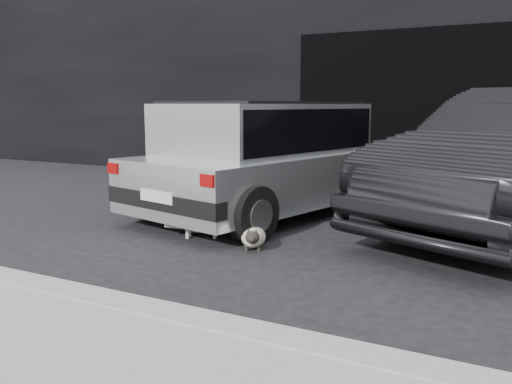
% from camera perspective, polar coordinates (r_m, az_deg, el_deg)
% --- Properties ---
extents(ground, '(80.00, 80.00, 0.00)m').
position_cam_1_polar(ground, '(6.11, -1.51, -3.90)').
color(ground, black).
rests_on(ground, ground).
extents(building_facade, '(34.00, 4.00, 5.00)m').
position_cam_1_polar(building_facade, '(11.40, 18.63, 14.37)').
color(building_facade, black).
rests_on(building_facade, ground).
extents(garage_opening, '(4.00, 0.10, 2.60)m').
position_cam_1_polar(garage_opening, '(9.37, 16.21, 8.34)').
color(garage_opening, black).
rests_on(garage_opening, ground).
extents(curb, '(18.00, 0.25, 0.12)m').
position_cam_1_polar(curb, '(3.48, -8.34, -13.29)').
color(curb, '#999A94').
rests_on(curb, ground).
extents(silver_hatchback, '(2.59, 4.15, 1.42)m').
position_cam_1_polar(silver_hatchback, '(6.87, 1.52, 4.12)').
color(silver_hatchback, silver).
rests_on(silver_hatchback, ground).
extents(cat_siamese, '(0.43, 0.65, 0.25)m').
position_cam_1_polar(cat_siamese, '(5.28, -0.29, -4.76)').
color(cat_siamese, beige).
rests_on(cat_siamese, ground).
extents(cat_white, '(0.65, 0.44, 0.34)m').
position_cam_1_polar(cat_white, '(5.72, -5.40, -3.16)').
color(cat_white, white).
rests_on(cat_white, ground).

